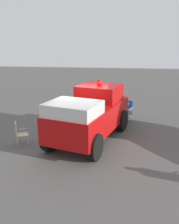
% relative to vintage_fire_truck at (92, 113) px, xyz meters
% --- Properties ---
extents(ground_plane, '(60.00, 60.00, 0.00)m').
position_rel_vintage_fire_truck_xyz_m(ground_plane, '(-0.21, -0.59, -1.20)').
color(ground_plane, '#514F4C').
extents(vintage_fire_truck, '(6.32, 3.83, 2.59)m').
position_rel_vintage_fire_truck_xyz_m(vintage_fire_truck, '(0.00, 0.00, 0.00)').
color(vintage_fire_truck, black).
rests_on(vintage_fire_truck, ground).
extents(lawn_chair_by_car, '(0.66, 0.66, 1.02)m').
position_rel_vintage_fire_truck_xyz_m(lawn_chair_by_car, '(1.21, -2.99, -0.61)').
color(lawn_chair_by_car, '#B7BABF').
rests_on(lawn_chair_by_car, ground).
extents(lawn_chair_spare, '(0.65, 0.65, 1.02)m').
position_rel_vintage_fire_truck_xyz_m(lawn_chair_spare, '(-3.34, 1.70, -0.61)').
color(lawn_chair_spare, '#B7BABF').
rests_on(lawn_chair_spare, ground).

